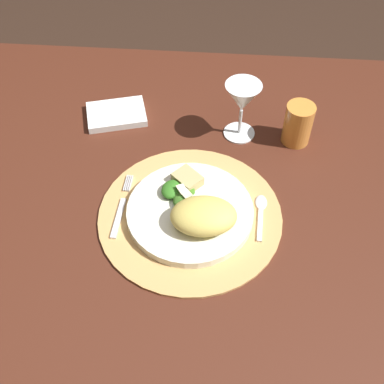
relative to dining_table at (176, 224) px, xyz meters
The scene contains 12 objects.
ground_plane 0.55m from the dining_table, ahead, with size 6.00×6.00×0.00m, color #312017.
dining_table is the anchor object (origin of this frame).
placemat 0.18m from the dining_table, 64.53° to the right, with size 0.38×0.38×0.01m, color tan.
dinner_plate 0.20m from the dining_table, 64.53° to the right, with size 0.26×0.26×0.02m, color white.
pasta_serving 0.25m from the dining_table, 59.91° to the right, with size 0.13×0.10×0.05m, color #DAC35D.
salad_greens 0.20m from the dining_table, 72.02° to the right, with size 0.08×0.10×0.03m.
bread_piece 0.19m from the dining_table, 29.15° to the right, with size 0.06×0.05×0.02m, color tan.
fork 0.21m from the dining_table, 140.32° to the right, with size 0.02×0.17×0.00m.
spoon 0.26m from the dining_table, 19.26° to the right, with size 0.02×0.12×0.01m.
napkin 0.31m from the dining_table, 128.55° to the left, with size 0.14×0.10×0.02m, color white.
wine_glass 0.34m from the dining_table, 50.98° to the left, with size 0.08×0.08×0.14m.
amber_tumbler 0.38m from the dining_table, 30.48° to the left, with size 0.07×0.07×0.10m, color orange.
Camera 1 is at (0.09, -0.70, 1.51)m, focal length 45.40 mm.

